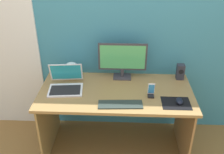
{
  "coord_description": "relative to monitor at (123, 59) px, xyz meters",
  "views": [
    {
      "loc": [
        0.06,
        -2.07,
        2.03
      ],
      "look_at": [
        -0.04,
        -0.02,
        0.87
      ],
      "focal_mm": 41.55,
      "sensor_mm": 36.0,
      "label": 1
    }
  ],
  "objects": [
    {
      "name": "ground_plane",
      "position": [
        -0.06,
        -0.26,
        -0.92
      ],
      "size": [
        8.0,
        8.0,
        0.0
      ],
      "primitive_type": "plane",
      "color": "olive"
    },
    {
      "name": "wall_back",
      "position": [
        -0.06,
        0.17,
        0.33
      ],
      "size": [
        6.0,
        0.04,
        2.5
      ],
      "primitive_type": "cube",
      "color": "teal",
      "rests_on": "ground_plane"
    },
    {
      "name": "desk",
      "position": [
        -0.06,
        -0.26,
        -0.35
      ],
      "size": [
        1.45,
        0.7,
        0.71
      ],
      "color": "olive",
      "rests_on": "ground_plane"
    },
    {
      "name": "monitor",
      "position": [
        0.0,
        0.0,
        0.0
      ],
      "size": [
        0.48,
        0.14,
        0.37
      ],
      "color": "#39363C",
      "rests_on": "desk"
    },
    {
      "name": "speaker_right",
      "position": [
        0.58,
        -0.0,
        -0.12
      ],
      "size": [
        0.07,
        0.07,
        0.16
      ],
      "color": "#2A2B36",
      "rests_on": "desk"
    },
    {
      "name": "laptop",
      "position": [
        -0.54,
        -0.24,
        -0.16
      ],
      "size": [
        0.34,
        0.34,
        0.22
      ],
      "color": "white",
      "rests_on": "desk"
    },
    {
      "name": "fishbowl",
      "position": [
        -0.52,
        -0.0,
        -0.13
      ],
      "size": [
        0.16,
        0.16,
        0.16
      ],
      "primitive_type": "sphere",
      "color": "silver",
      "rests_on": "desk"
    },
    {
      "name": "keyboard_external",
      "position": [
        -0.01,
        -0.49,
        -0.2
      ],
      "size": [
        0.39,
        0.15,
        0.01
      ],
      "primitive_type": "cube",
      "rotation": [
        0.0,
        0.0,
        0.05
      ],
      "color": "#252F2B",
      "rests_on": "desk"
    },
    {
      "name": "mousepad",
      "position": [
        0.48,
        -0.44,
        -0.2
      ],
      "size": [
        0.25,
        0.2,
        0.0
      ],
      "primitive_type": "cube",
      "color": "black",
      "rests_on": "desk"
    },
    {
      "name": "mouse",
      "position": [
        0.5,
        -0.44,
        -0.18
      ],
      "size": [
        0.07,
        0.1,
        0.04
      ],
      "primitive_type": "ellipsoid",
      "rotation": [
        0.0,
        0.0,
        -0.07
      ],
      "color": "black",
      "rests_on": "mousepad"
    },
    {
      "name": "phone_in_dock",
      "position": [
        0.26,
        -0.35,
        -0.16
      ],
      "size": [
        0.06,
        0.06,
        0.14
      ],
      "color": "black",
      "rests_on": "desk"
    }
  ]
}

